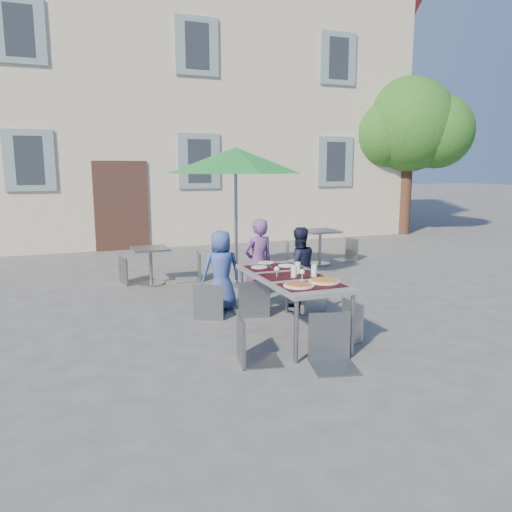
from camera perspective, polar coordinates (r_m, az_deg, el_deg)
name	(u,v)px	position (r m, az deg, el deg)	size (l,w,h in m)	color
ground	(351,331)	(6.53, 10.85, -8.39)	(90.00, 90.00, 0.00)	#4B4A4D
building	(166,79)	(17.29, -10.28, 19.31)	(13.60, 8.20, 11.10)	#BEAD99
tree	(409,126)	(16.18, 17.12, 13.97)	(3.60, 3.00, 4.70)	#42281C
dining_table	(291,280)	(6.11, 4.03, -2.74)	(0.80, 1.85, 0.76)	#4C4D52
pizza_near_left	(299,285)	(5.55, 4.90, -3.31)	(0.34, 0.34, 0.03)	white
pizza_near_right	(324,281)	(5.78, 7.81, -2.82)	(0.36, 0.36, 0.03)	white
glassware	(299,270)	(6.03, 4.98, -1.64)	(0.49, 0.41, 0.15)	silver
place_settings	(271,265)	(6.68, 1.70, -1.03)	(0.63, 0.52, 0.01)	white
child_0	(221,270)	(7.22, -4.01, -1.64)	(0.57, 0.37, 1.17)	#354C94
child_1	(258,264)	(7.30, 0.26, -0.87)	(0.48, 0.32, 1.32)	#6A3C7C
child_2	(298,267)	(7.43, 4.85, -1.24)	(0.58, 0.33, 1.19)	#171932
chair_0	(209,280)	(6.81, -5.41, -2.74)	(0.54, 0.55, 0.93)	gray
chair_1	(252,275)	(6.88, -0.41, -2.22)	(0.49, 0.50, 0.99)	gray
chair_2	(311,276)	(7.13, 6.29, -2.28)	(0.49, 0.50, 0.91)	#93999F
chair_3	(250,312)	(5.25, -0.65, -6.36)	(0.50, 0.50, 0.96)	gray
chair_4	(347,298)	(6.06, 10.31, -4.75)	(0.43, 0.43, 0.89)	#93979E
chair_5	(333,309)	(5.25, 8.79, -6.02)	(0.55, 0.55, 1.03)	gray
patio_umbrella	(236,162)	(8.61, -2.35, 10.73)	(2.36, 2.36, 2.38)	#989B9F
cafe_table_0	(151,261)	(8.95, -11.95, -0.59)	(0.62, 0.62, 0.66)	#989B9F
bg_chair_l_0	(128,254)	(9.11, -14.44, 0.20)	(0.49, 0.48, 0.91)	gray
bg_chair_r_0	(193,249)	(9.15, -7.22, 0.85)	(0.51, 0.51, 1.00)	gray
cafe_table_1	(320,241)	(10.63, 7.33, 1.69)	(0.69, 0.69, 0.74)	#989B9F
bg_chair_l_1	(292,239)	(10.93, 4.08, 1.94)	(0.48, 0.48, 0.86)	#92979D
bg_chair_r_1	(349,236)	(11.27, 10.54, 2.25)	(0.46, 0.46, 0.92)	gray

